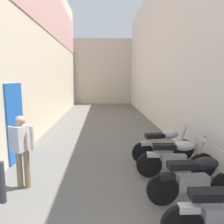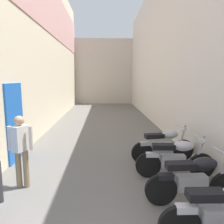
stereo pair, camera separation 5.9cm
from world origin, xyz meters
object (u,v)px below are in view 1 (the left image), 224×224
(motorcycle_fourth, at_px, (176,157))
(pedestrian_mid_alley, at_px, (22,146))
(motorcycle_third, at_px, (196,178))
(motorcycle_fifth, at_px, (164,144))

(motorcycle_fourth, bearing_deg, pedestrian_mid_alley, -174.92)
(motorcycle_third, height_order, pedestrian_mid_alley, pedestrian_mid_alley)
(motorcycle_third, xyz_separation_m, motorcycle_fifth, (-0.00, 2.08, 0.00))
(motorcycle_third, distance_m, motorcycle_fourth, 1.08)
(motorcycle_fourth, bearing_deg, motorcycle_third, -90.00)
(motorcycle_third, relative_size, motorcycle_fifth, 1.01)
(motorcycle_third, bearing_deg, motorcycle_fifth, 90.00)
(motorcycle_fifth, relative_size, pedestrian_mid_alley, 1.17)
(motorcycle_fifth, bearing_deg, motorcycle_fourth, -89.99)
(pedestrian_mid_alley, bearing_deg, motorcycle_third, -12.64)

